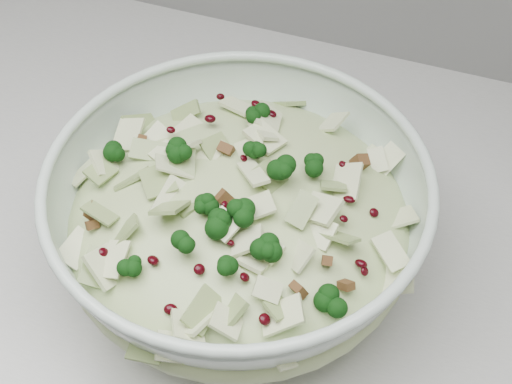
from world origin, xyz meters
TOP-DOWN VIEW (x-y plane):
  - mixing_bowl at (-0.28, 1.60)m, footprint 0.38×0.38m
  - salad at (-0.28, 1.60)m, footprint 0.41×0.41m

SIDE VIEW (x-z plane):
  - mixing_bowl at x=-0.28m, z-range 0.90..1.04m
  - salad at x=-0.28m, z-range 0.92..1.06m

